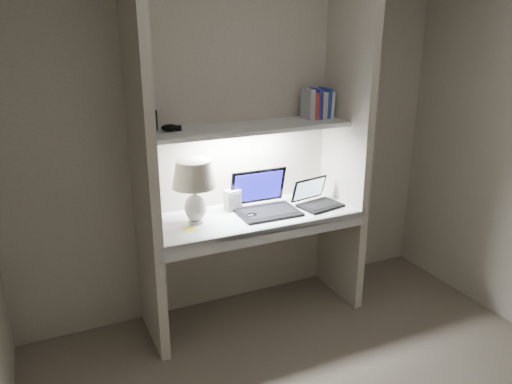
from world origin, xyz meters
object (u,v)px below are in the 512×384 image
table_lamp (194,181)px  speaker (233,200)px  laptop_netbook (316,199)px  book_row (317,104)px  laptop_main (264,202)px

table_lamp → speaker: table_lamp is taller
laptop_netbook → book_row: (0.08, 0.17, 0.65)m
laptop_netbook → book_row: size_ratio=1.59×
laptop_main → book_row: size_ratio=1.96×
table_lamp → book_row: bearing=7.5°
table_lamp → laptop_main: bearing=1.5°
laptop_main → speaker: (-0.20, 0.10, 0.01)m
laptop_netbook → speaker: laptop_netbook is taller
table_lamp → book_row: 1.06m
table_lamp → laptop_netbook: table_lamp is taller
book_row → speaker: bearing=-178.8°
laptop_main → laptop_netbook: (0.39, -0.06, -0.02)m
laptop_main → laptop_netbook: size_ratio=1.23×
laptop_main → book_row: book_row is taller
speaker → book_row: book_row is taller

